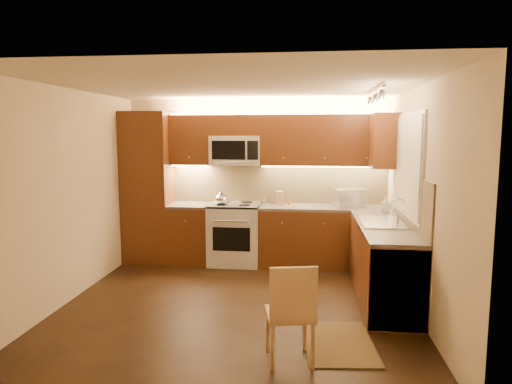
# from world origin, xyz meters

# --- Properties ---
(floor) EXTENTS (4.00, 4.00, 0.01)m
(floor) POSITION_xyz_m (0.00, 0.00, 0.00)
(floor) COLOR black
(floor) RESTS_ON ground
(ceiling) EXTENTS (4.00, 4.00, 0.01)m
(ceiling) POSITION_xyz_m (0.00, 0.00, 2.50)
(ceiling) COLOR beige
(ceiling) RESTS_ON ground
(wall_back) EXTENTS (4.00, 0.01, 2.50)m
(wall_back) POSITION_xyz_m (0.00, 2.00, 1.25)
(wall_back) COLOR beige
(wall_back) RESTS_ON ground
(wall_front) EXTENTS (4.00, 0.01, 2.50)m
(wall_front) POSITION_xyz_m (0.00, -2.00, 1.25)
(wall_front) COLOR beige
(wall_front) RESTS_ON ground
(wall_left) EXTENTS (0.01, 4.00, 2.50)m
(wall_left) POSITION_xyz_m (-2.00, 0.00, 1.25)
(wall_left) COLOR beige
(wall_left) RESTS_ON ground
(wall_right) EXTENTS (0.01, 4.00, 2.50)m
(wall_right) POSITION_xyz_m (2.00, 0.00, 1.25)
(wall_right) COLOR beige
(wall_right) RESTS_ON ground
(pantry) EXTENTS (0.70, 0.60, 2.30)m
(pantry) POSITION_xyz_m (-1.65, 1.70, 1.15)
(pantry) COLOR #4A2A0F
(pantry) RESTS_ON floor
(base_cab_back_left) EXTENTS (0.62, 0.60, 0.86)m
(base_cab_back_left) POSITION_xyz_m (-0.99, 1.70, 0.43)
(base_cab_back_left) COLOR #4A2A0F
(base_cab_back_left) RESTS_ON floor
(counter_back_left) EXTENTS (0.62, 0.60, 0.04)m
(counter_back_left) POSITION_xyz_m (-0.99, 1.70, 0.88)
(counter_back_left) COLOR #3D3A37
(counter_back_left) RESTS_ON base_cab_back_left
(base_cab_back_right) EXTENTS (1.92, 0.60, 0.86)m
(base_cab_back_right) POSITION_xyz_m (1.04, 1.70, 0.43)
(base_cab_back_right) COLOR #4A2A0F
(base_cab_back_right) RESTS_ON floor
(counter_back_right) EXTENTS (1.92, 0.60, 0.04)m
(counter_back_right) POSITION_xyz_m (1.04, 1.70, 0.88)
(counter_back_right) COLOR #3D3A37
(counter_back_right) RESTS_ON base_cab_back_right
(base_cab_right) EXTENTS (0.60, 2.00, 0.86)m
(base_cab_right) POSITION_xyz_m (1.70, 0.40, 0.43)
(base_cab_right) COLOR #4A2A0F
(base_cab_right) RESTS_ON floor
(counter_right) EXTENTS (0.60, 2.00, 0.04)m
(counter_right) POSITION_xyz_m (1.70, 0.40, 0.88)
(counter_right) COLOR #3D3A37
(counter_right) RESTS_ON base_cab_right
(dishwasher) EXTENTS (0.58, 0.60, 0.84)m
(dishwasher) POSITION_xyz_m (1.70, -0.30, 0.43)
(dishwasher) COLOR silver
(dishwasher) RESTS_ON floor
(backsplash_back) EXTENTS (3.30, 0.02, 0.60)m
(backsplash_back) POSITION_xyz_m (0.35, 1.99, 1.20)
(backsplash_back) COLOR tan
(backsplash_back) RESTS_ON wall_back
(backsplash_right) EXTENTS (0.02, 2.00, 0.60)m
(backsplash_right) POSITION_xyz_m (1.99, 0.40, 1.20)
(backsplash_right) COLOR tan
(backsplash_right) RESTS_ON wall_right
(upper_cab_back_left) EXTENTS (0.62, 0.35, 0.75)m
(upper_cab_back_left) POSITION_xyz_m (-0.99, 1.82, 1.88)
(upper_cab_back_left) COLOR #4A2A0F
(upper_cab_back_left) RESTS_ON wall_back
(upper_cab_back_right) EXTENTS (1.92, 0.35, 0.75)m
(upper_cab_back_right) POSITION_xyz_m (1.04, 1.82, 1.88)
(upper_cab_back_right) COLOR #4A2A0F
(upper_cab_back_right) RESTS_ON wall_back
(upper_cab_bridge) EXTENTS (0.76, 0.35, 0.31)m
(upper_cab_bridge) POSITION_xyz_m (-0.30, 1.82, 2.09)
(upper_cab_bridge) COLOR #4A2A0F
(upper_cab_bridge) RESTS_ON wall_back
(upper_cab_right_corner) EXTENTS (0.35, 0.50, 0.75)m
(upper_cab_right_corner) POSITION_xyz_m (1.82, 1.40, 1.88)
(upper_cab_right_corner) COLOR #4A2A0F
(upper_cab_right_corner) RESTS_ON wall_right
(stove) EXTENTS (0.76, 0.65, 0.92)m
(stove) POSITION_xyz_m (-0.30, 1.68, 0.46)
(stove) COLOR silver
(stove) RESTS_ON floor
(microwave) EXTENTS (0.76, 0.38, 0.44)m
(microwave) POSITION_xyz_m (-0.30, 1.81, 1.72)
(microwave) COLOR silver
(microwave) RESTS_ON wall_back
(window_frame) EXTENTS (0.03, 1.44, 1.24)m
(window_frame) POSITION_xyz_m (1.99, 0.55, 1.60)
(window_frame) COLOR silver
(window_frame) RESTS_ON wall_right
(window_blinds) EXTENTS (0.02, 1.36, 1.16)m
(window_blinds) POSITION_xyz_m (1.97, 0.55, 1.60)
(window_blinds) COLOR silver
(window_blinds) RESTS_ON wall_right
(sink) EXTENTS (0.52, 0.86, 0.15)m
(sink) POSITION_xyz_m (1.70, 0.55, 0.98)
(sink) COLOR silver
(sink) RESTS_ON counter_right
(faucet) EXTENTS (0.20, 0.04, 0.30)m
(faucet) POSITION_xyz_m (1.88, 0.55, 1.05)
(faucet) COLOR silver
(faucet) RESTS_ON counter_right
(track_light_bar) EXTENTS (0.04, 1.20, 0.03)m
(track_light_bar) POSITION_xyz_m (1.55, 0.40, 2.46)
(track_light_bar) COLOR silver
(track_light_bar) RESTS_ON ceiling
(kettle) EXTENTS (0.25, 0.25, 0.22)m
(kettle) POSITION_xyz_m (-0.49, 1.55, 1.03)
(kettle) COLOR silver
(kettle) RESTS_ON stove
(toaster_oven) EXTENTS (0.53, 0.47, 0.26)m
(toaster_oven) POSITION_xyz_m (1.39, 1.75, 1.03)
(toaster_oven) COLOR silver
(toaster_oven) RESTS_ON counter_back_right
(knife_block) EXTENTS (0.13, 0.17, 0.20)m
(knife_block) POSITION_xyz_m (0.37, 1.80, 1.00)
(knife_block) COLOR #AD794E
(knife_block) RESTS_ON counter_back_right
(spice_jar_a) EXTENTS (0.05, 0.05, 0.10)m
(spice_jar_a) POSITION_xyz_m (0.14, 1.85, 0.95)
(spice_jar_a) COLOR silver
(spice_jar_a) RESTS_ON counter_back_right
(spice_jar_b) EXTENTS (0.04, 0.04, 0.09)m
(spice_jar_b) POSITION_xyz_m (0.14, 1.94, 0.95)
(spice_jar_b) COLOR brown
(spice_jar_b) RESTS_ON counter_back_right
(spice_jar_c) EXTENTS (0.05, 0.05, 0.10)m
(spice_jar_c) POSITION_xyz_m (0.26, 1.88, 0.95)
(spice_jar_c) COLOR silver
(spice_jar_c) RESTS_ON counter_back_right
(spice_jar_d) EXTENTS (0.06, 0.06, 0.10)m
(spice_jar_d) POSITION_xyz_m (0.51, 1.83, 0.95)
(spice_jar_d) COLOR #99642D
(spice_jar_d) RESTS_ON counter_back_right
(soap_bottle) EXTENTS (0.10, 0.10, 0.21)m
(soap_bottle) POSITION_xyz_m (1.86, 1.31, 1.01)
(soap_bottle) COLOR silver
(soap_bottle) RESTS_ON counter_right
(rug) EXTENTS (0.72, 1.01, 0.01)m
(rug) POSITION_xyz_m (1.10, -0.90, 0.01)
(rug) COLOR black
(rug) RESTS_ON floor
(dining_chair) EXTENTS (0.47, 0.47, 0.90)m
(dining_chair) POSITION_xyz_m (0.65, -1.28, 0.45)
(dining_chair) COLOR #AD794E
(dining_chair) RESTS_ON floor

